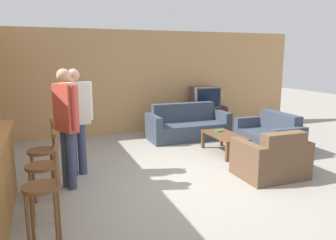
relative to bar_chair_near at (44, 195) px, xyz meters
The scene contains 15 objects.
ground_plane 2.51m from the bar_chair_near, 26.73° to the left, with size 24.00×24.00×0.00m, color gray.
wall_back 5.36m from the bar_chair_near, 65.77° to the left, with size 9.40×0.08×2.60m.
bar_chair_near is the anchor object (origin of this frame).
bar_chair_mid 0.66m from the bar_chair_near, 89.99° to the left, with size 0.39×0.39×1.09m.
bar_chair_far 1.33m from the bar_chair_near, 90.00° to the left, with size 0.41×0.41×1.09m.
couch_far 4.95m from the bar_chair_near, 48.94° to the left, with size 1.91×0.86×0.82m.
armchair_near 3.60m from the bar_chair_near, 13.97° to the left, with size 1.05×0.81×0.80m.
loveseat_right 4.96m from the bar_chair_near, 25.98° to the left, with size 0.79×1.41×0.79m.
coffee_table 4.16m from the bar_chair_near, 33.91° to the left, with size 0.54×1.09×0.40m.
tv_unit 6.05m from the bar_chair_near, 47.56° to the left, with size 1.17×0.47×0.61m.
tv 6.05m from the bar_chair_near, 47.54° to the left, with size 0.71×0.49×0.54m.
book_on_table 4.32m from the bar_chair_near, 36.74° to the left, with size 0.19×0.14×0.02m.
table_lamp 6.37m from the bar_chair_near, 44.52° to the left, with size 0.22×0.22×0.47m.
person_by_window 2.21m from the bar_chair_near, 76.03° to the left, with size 0.58×0.28×1.77m.
person_by_counter 1.68m from the bar_chair_near, 77.64° to the left, with size 0.34×0.49×1.79m.
Camera 1 is at (-2.10, -4.43, 1.97)m, focal length 35.00 mm.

